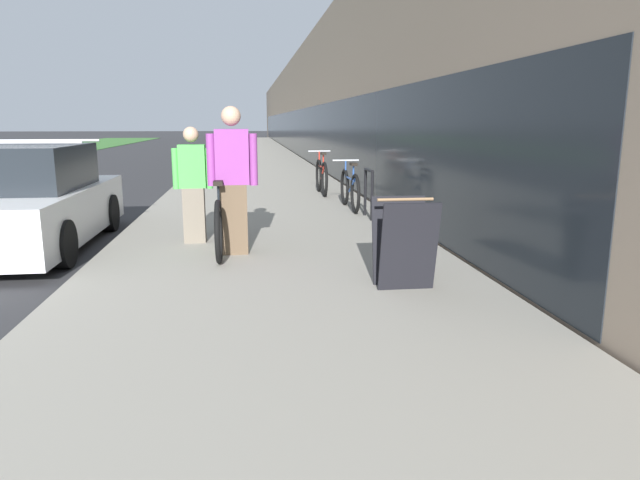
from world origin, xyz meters
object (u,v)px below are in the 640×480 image
person_bystander (193,185)px  cruiser_bike_middle (322,176)px  parked_sedan_curbside (24,202)px  sandwich_board_sign (404,243)px  bike_rack_hoop (369,188)px  cruiser_bike_nearest (350,189)px  person_rider (233,181)px  tandem_bicycle (221,219)px

person_bystander → cruiser_bike_middle: (2.42, 5.05, -0.38)m
parked_sedan_curbside → person_bystander: bearing=-12.2°
sandwich_board_sign → bike_rack_hoop: bearing=82.7°
bike_rack_hoop → parked_sedan_curbside: bearing=-167.3°
person_bystander → cruiser_bike_middle: bearing=64.4°
person_bystander → bike_rack_hoop: 3.27m
cruiser_bike_nearest → parked_sedan_curbside: (-5.03, -2.20, 0.14)m
parked_sedan_curbside → person_rider: bearing=-23.5°
cruiser_bike_middle → parked_sedan_curbside: bearing=-136.6°
cruiser_bike_middle → sandwich_board_sign: 7.54m
tandem_bicycle → cruiser_bike_nearest: bearing=54.6°
person_bystander → parked_sedan_curbside: 2.45m
tandem_bicycle → sandwich_board_sign: tandem_bicycle is taller
person_bystander → sandwich_board_sign: (2.26, -2.49, -0.34)m
tandem_bicycle → parked_sedan_curbside: bearing=160.3°
cruiser_bike_nearest → sandwich_board_sign: 5.22m
person_rider → sandwich_board_sign: person_rider is taller
bike_rack_hoop → cruiser_bike_nearest: 1.05m
person_rider → bike_rack_hoop: person_rider is taller
person_bystander → bike_rack_hoop: bearing=31.1°
bike_rack_hoop → parked_sedan_curbside: 5.30m
person_rider → sandwich_board_sign: (1.70, -1.73, -0.46)m
person_bystander → cruiser_bike_middle: 5.61m
bike_rack_hoop → person_rider: bearing=-132.5°
bike_rack_hoop → sandwich_board_sign: size_ratio=0.94×
person_bystander → parked_sedan_curbside: person_bystander is taller
tandem_bicycle → person_rider: bearing=-59.0°
cruiser_bike_nearest → person_rider: bearing=-121.1°
cruiser_bike_nearest → sandwich_board_sign: bearing=-94.3°
bike_rack_hoop → cruiser_bike_middle: 3.39m
tandem_bicycle → person_rider: 0.61m
cruiser_bike_middle → parked_sedan_curbside: 6.60m
cruiser_bike_middle → tandem_bicycle: bearing=-110.2°
sandwich_board_sign → parked_sedan_curbside: parked_sedan_curbside is taller
tandem_bicycle → cruiser_bike_nearest: (2.27, 3.19, -0.02)m
bike_rack_hoop → sandwich_board_sign: (-0.53, -4.17, -0.06)m
cruiser_bike_nearest → bike_rack_hoop: bearing=-82.4°
parked_sedan_curbside → tandem_bicycle: bearing=-19.7°
tandem_bicycle → bike_rack_hoop: size_ratio=2.79×
person_bystander → parked_sedan_curbside: (-2.38, 0.51, -0.27)m
cruiser_bike_nearest → parked_sedan_curbside: 5.49m
person_rider → sandwich_board_sign: size_ratio=2.02×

